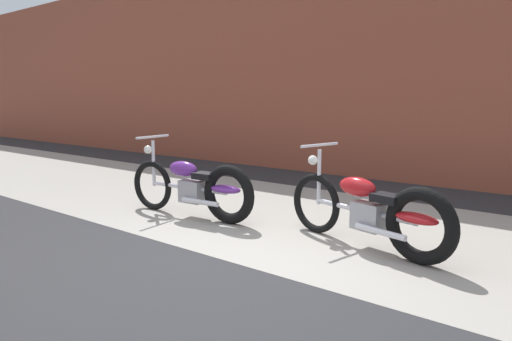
% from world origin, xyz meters
% --- Properties ---
extents(ground_plane, '(80.00, 80.00, 0.00)m').
position_xyz_m(ground_plane, '(0.00, 0.00, 0.00)').
color(ground_plane, '#2D2D30').
extents(sidewalk_slab, '(36.00, 3.50, 0.01)m').
position_xyz_m(sidewalk_slab, '(0.00, 1.75, 0.00)').
color(sidewalk_slab, '#9E998E').
rests_on(sidewalk_slab, ground).
extents(brick_building_wall, '(36.00, 0.50, 4.59)m').
position_xyz_m(brick_building_wall, '(0.00, 5.20, 2.29)').
color(brick_building_wall, brown).
rests_on(brick_building_wall, ground).
extents(motorcycle_purple, '(2.01, 0.58, 1.03)m').
position_xyz_m(motorcycle_purple, '(-1.41, 0.95, 0.40)').
color(motorcycle_purple, black).
rests_on(motorcycle_purple, ground).
extents(motorcycle_red, '(1.98, 0.73, 1.03)m').
position_xyz_m(motorcycle_red, '(0.89, 1.14, 0.40)').
color(motorcycle_red, black).
rests_on(motorcycle_red, ground).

